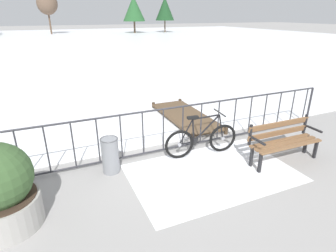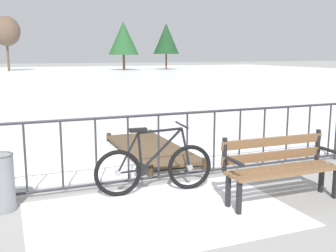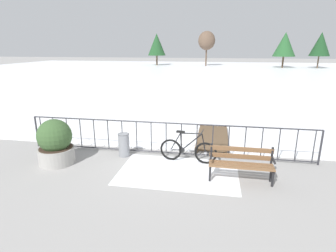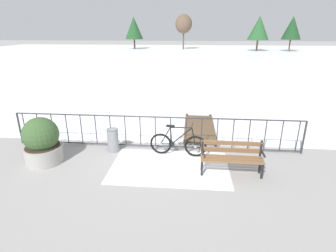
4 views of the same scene
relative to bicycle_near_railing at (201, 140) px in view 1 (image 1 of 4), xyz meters
The scene contains 12 objects.
ground_plane 0.93m from the bicycle_near_railing, 149.50° to the left, with size 160.00×160.00×0.00m, color gray.
frozen_pond 28.84m from the bicycle_near_railing, 91.45° to the left, with size 80.00×56.00×0.03m, color white.
snow_patch 0.87m from the bicycle_near_railing, 103.13° to the right, with size 3.24×2.06×0.01m, color white.
railing_fence 0.87m from the bicycle_near_railing, 149.50° to the left, with size 9.06×0.06×1.07m.
bicycle_near_railing is the anchor object (origin of this frame).
park_bench 1.71m from the bicycle_near_railing, 31.93° to the right, with size 1.61×0.50×0.89m.
planter_with_shrub 3.87m from the bicycle_near_railing, 168.48° to the right, with size 1.02×1.02×1.33m.
trash_bin 2.01m from the bicycle_near_railing, behind, with size 0.35×0.35×0.73m.
wooden_dock 2.24m from the bicycle_near_railing, 71.81° to the left, with size 1.10×2.87×0.20m.
tree_far_west 43.42m from the bicycle_near_railing, 91.78° to the left, with size 2.96×2.96×6.02m.
tree_centre 42.40m from the bicycle_near_railing, 74.57° to the left, with size 3.53×3.53×5.61m.
tree_east_mid 43.84m from the bicycle_near_railing, 67.83° to the left, with size 3.09×3.09×5.54m.
Camera 1 is at (-2.17, -5.17, 2.96)m, focal length 29.37 mm.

